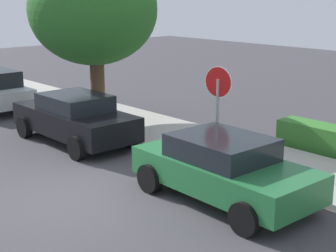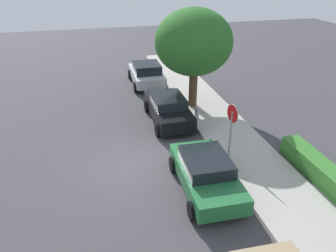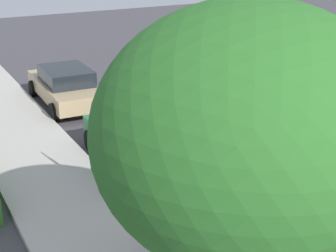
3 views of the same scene
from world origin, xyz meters
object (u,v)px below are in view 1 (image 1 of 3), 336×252
(parked_car_green, at_px, (224,168))
(street_tree_near_corner, at_px, (93,10))
(stop_sign, at_px, (218,97))
(parked_car_black, at_px, (75,118))
(fire_hydrant, at_px, (122,124))

(parked_car_green, xyz_separation_m, street_tree_near_corner, (-7.19, 1.76, 2.98))
(stop_sign, bearing_deg, parked_car_green, -44.15)
(parked_car_black, relative_size, street_tree_near_corner, 0.78)
(parked_car_green, relative_size, parked_car_black, 0.95)
(parked_car_green, xyz_separation_m, fire_hydrant, (-5.50, 1.52, -0.35))
(fire_hydrant, bearing_deg, stop_sign, 2.31)
(stop_sign, distance_m, street_tree_near_corner, 5.81)
(street_tree_near_corner, bearing_deg, fire_hydrant, -8.21)
(stop_sign, relative_size, parked_car_black, 0.58)
(stop_sign, bearing_deg, fire_hydrant, -177.69)
(parked_car_black, height_order, fire_hydrant, parked_car_black)
(parked_car_green, distance_m, street_tree_near_corner, 7.97)
(stop_sign, bearing_deg, parked_car_black, -158.20)
(parked_car_green, distance_m, fire_hydrant, 5.71)
(stop_sign, distance_m, fire_hydrant, 4.02)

